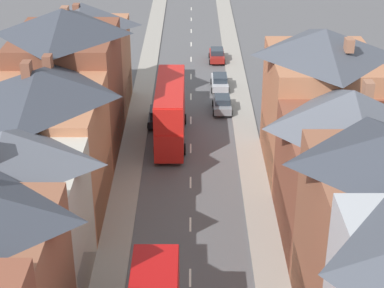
% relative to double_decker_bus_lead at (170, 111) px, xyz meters
% --- Properties ---
extents(pavement_left, '(2.20, 104.00, 0.14)m').
position_rel_double_decker_bus_lead_xyz_m(pavement_left, '(-3.29, 0.16, -2.75)').
color(pavement_left, gray).
rests_on(pavement_left, ground).
extents(pavement_right, '(2.20, 104.00, 0.14)m').
position_rel_double_decker_bus_lead_xyz_m(pavement_right, '(6.91, 0.16, -2.75)').
color(pavement_right, gray).
rests_on(pavement_right, ground).
extents(centre_line_dashes, '(0.14, 97.80, 0.01)m').
position_rel_double_decker_bus_lead_xyz_m(centre_line_dashes, '(1.81, -1.84, -2.81)').
color(centre_line_dashes, silver).
rests_on(centre_line_dashes, ground).
extents(terrace_row_left, '(8.00, 61.32, 12.78)m').
position_rel_double_decker_bus_lead_xyz_m(terrace_row_left, '(-8.38, -19.86, 3.00)').
color(terrace_row_left, beige).
rests_on(terrace_row_left, ground).
extents(double_decker_bus_lead, '(2.74, 10.80, 5.30)m').
position_rel_double_decker_bus_lead_xyz_m(double_decker_bus_lead, '(0.00, 0.00, 0.00)').
color(double_decker_bus_lead, red).
rests_on(double_decker_bus_lead, ground).
extents(car_near_blue, '(1.90, 4.02, 1.62)m').
position_rel_double_decker_bus_lead_xyz_m(car_near_blue, '(-1.29, 3.41, -2.00)').
color(car_near_blue, black).
rests_on(car_near_blue, ground).
extents(car_near_silver, '(1.90, 3.96, 1.61)m').
position_rel_double_decker_bus_lead_xyz_m(car_near_silver, '(4.91, 6.38, -2.00)').
color(car_near_silver, gray).
rests_on(car_near_silver, ground).
extents(car_parked_left_a, '(1.90, 3.93, 1.62)m').
position_rel_double_decker_bus_lead_xyz_m(car_parked_left_a, '(4.91, 21.42, -2.00)').
color(car_parked_left_a, maroon).
rests_on(car_parked_left_a, ground).
extents(car_parked_right_a, '(1.90, 4.29, 1.61)m').
position_rel_double_decker_bus_lead_xyz_m(car_parked_right_a, '(4.91, 12.46, -2.00)').
color(car_parked_right_a, '#B7BABF').
rests_on(car_parked_right_a, ground).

